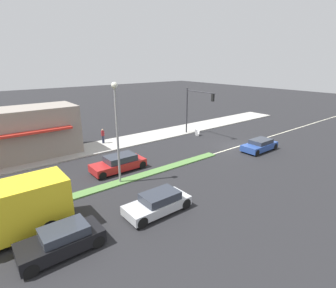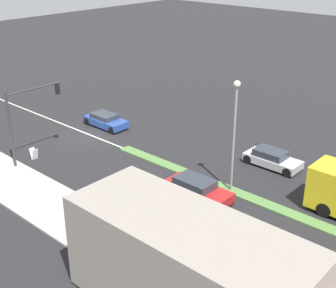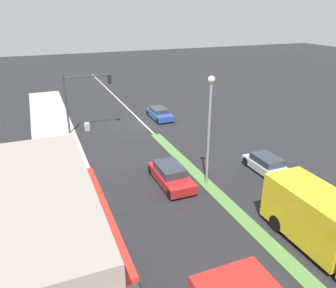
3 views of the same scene
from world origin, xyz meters
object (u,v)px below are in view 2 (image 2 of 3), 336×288
object	(u,v)px
pedestrian	(79,221)
coupe_blue	(106,120)
street_lamp	(235,123)
hatchback_red	(197,189)
sedan_silver	(272,159)
traffic_signal_main	(27,112)
warning_aframe_sign	(34,154)

from	to	relation	value
pedestrian	coupe_blue	world-z (taller)	pedestrian
street_lamp	hatchback_red	world-z (taller)	street_lamp
street_lamp	sedan_silver	bearing A→B (deg)	178.81
traffic_signal_main	coupe_blue	distance (m)	9.06
warning_aframe_sign	sedan_silver	xyz separation A→B (m)	(-10.82, 13.93, 0.17)
pedestrian	sedan_silver	size ratio (longest dim) A/B	0.39
traffic_signal_main	warning_aframe_sign	xyz separation A→B (m)	(-0.31, -0.23, -3.47)
warning_aframe_sign	coupe_blue	distance (m)	8.09
warning_aframe_sign	sedan_silver	world-z (taller)	sedan_silver
street_lamp	pedestrian	size ratio (longest dim) A/B	4.56
traffic_signal_main	warning_aframe_sign	distance (m)	3.50
sedan_silver	hatchback_red	world-z (taller)	hatchback_red
traffic_signal_main	sedan_silver	size ratio (longest dim) A/B	1.37
pedestrian	hatchback_red	size ratio (longest dim) A/B	0.36
warning_aframe_sign	hatchback_red	world-z (taller)	hatchback_red
warning_aframe_sign	sedan_silver	bearing A→B (deg)	127.83
street_lamp	sedan_silver	size ratio (longest dim) A/B	1.80
hatchback_red	sedan_silver	bearing A→B (deg)	170.53
sedan_silver	coupe_blue	distance (m)	15.25
warning_aframe_sign	pedestrian	bearing A→B (deg)	69.17
warning_aframe_sign	hatchback_red	size ratio (longest dim) A/B	0.19
traffic_signal_main	hatchback_red	world-z (taller)	traffic_signal_main
traffic_signal_main	coupe_blue	world-z (taller)	traffic_signal_main
pedestrian	sedan_silver	xyz separation A→B (m)	(-14.84, 3.36, -0.37)
warning_aframe_sign	sedan_silver	size ratio (longest dim) A/B	0.20
pedestrian	hatchback_red	xyz separation A→B (m)	(-7.64, 2.16, -0.34)
pedestrian	warning_aframe_sign	distance (m)	11.32
warning_aframe_sign	hatchback_red	xyz separation A→B (m)	(-3.62, 12.73, 0.20)
pedestrian	sedan_silver	bearing A→B (deg)	167.25
hatchback_red	traffic_signal_main	bearing A→B (deg)	-72.57
traffic_signal_main	pedestrian	world-z (taller)	traffic_signal_main
street_lamp	warning_aframe_sign	size ratio (longest dim) A/B	8.80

